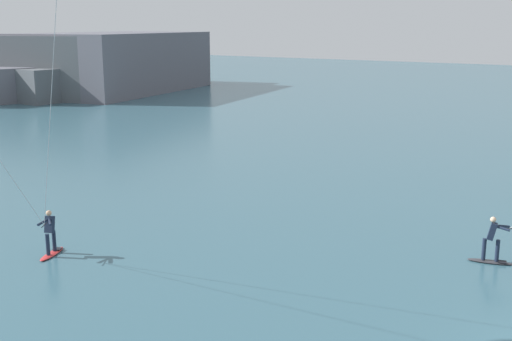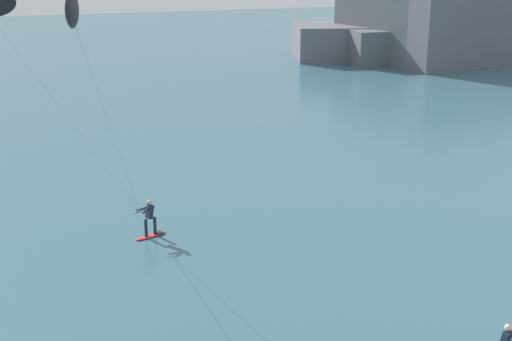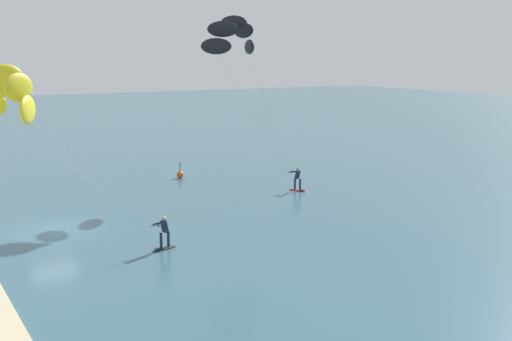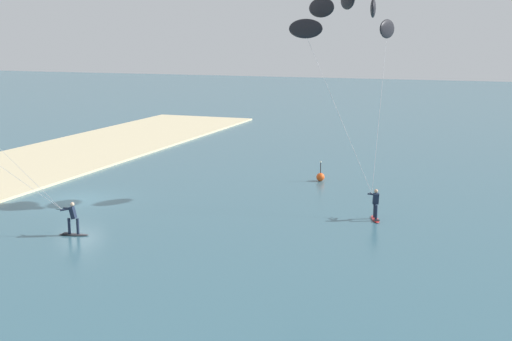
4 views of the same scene
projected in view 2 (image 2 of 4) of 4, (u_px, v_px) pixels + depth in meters
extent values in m
cube|color=#192338|center=(506.00, 340.00, 20.48)|extent=(0.37, 0.38, 0.63)
sphere|color=beige|center=(508.00, 327.00, 20.36)|extent=(0.20, 0.20, 0.20)
cylinder|color=#192338|center=(512.00, 340.00, 20.15)|extent=(0.16, 0.61, 0.15)
ellipsoid|color=red|center=(151.00, 236.00, 30.63)|extent=(1.53, 0.88, 0.08)
cube|color=black|center=(159.00, 232.00, 30.86)|extent=(0.37, 0.37, 0.02)
cylinder|color=#192338|center=(146.00, 228.00, 30.36)|extent=(0.14, 0.14, 0.78)
cylinder|color=#192338|center=(155.00, 225.00, 30.63)|extent=(0.14, 0.14, 0.78)
cube|color=#192338|center=(150.00, 211.00, 30.28)|extent=(0.41, 0.40, 0.63)
sphere|color=tan|center=(149.00, 202.00, 30.15)|extent=(0.20, 0.20, 0.20)
cylinder|color=black|center=(140.00, 212.00, 29.83)|extent=(0.48, 0.32, 0.03)
cylinder|color=#192338|center=(146.00, 210.00, 29.96)|extent=(0.42, 0.54, 0.15)
cylinder|color=#192338|center=(143.00, 209.00, 30.09)|extent=(0.61, 0.20, 0.15)
ellipsoid|color=black|center=(72.00, 10.00, 22.32)|extent=(0.76, 2.18, 1.10)
cylinder|color=#B2B2B7|center=(69.00, 119.00, 27.61)|extent=(5.16, 0.38, 8.45)
cylinder|color=#B2B2B7|center=(111.00, 130.00, 26.12)|extent=(2.45, 4.57, 8.45)
cube|color=slate|center=(397.00, 40.00, 77.94)|extent=(23.71, 13.21, 3.62)
cube|color=#4C564C|center=(508.00, 25.00, 79.77)|extent=(15.18, 12.51, 6.40)
cube|color=slate|center=(471.00, 24.00, 77.83)|extent=(25.92, 17.43, 7.06)
cube|color=#565B60|center=(445.00, 42.00, 77.37)|extent=(23.48, 8.25, 3.54)
cube|color=#565B60|center=(465.00, 23.00, 79.93)|extent=(29.77, 20.71, 6.87)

